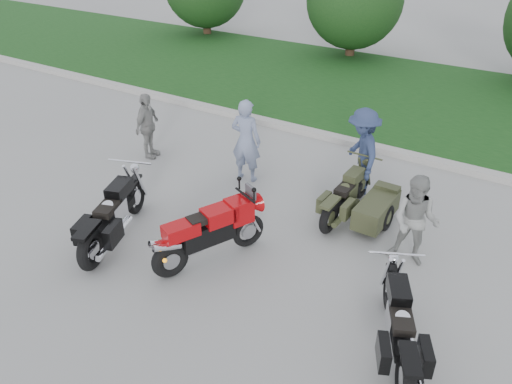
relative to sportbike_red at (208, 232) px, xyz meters
The scene contains 12 objects.
ground 0.66m from the sportbike_red, 101.95° to the right, with size 80.00×80.00×0.00m, color #A0A09B.
curb 5.76m from the sportbike_red, 90.55° to the left, with size 60.00×0.30×0.15m, color #AAA7A0.
grass_strip 9.91m from the sportbike_red, 90.32° to the left, with size 60.00×8.00×0.14m, color #21531C.
tree_mid_left 13.68m from the sportbike_red, 102.99° to the left, with size 3.60×3.60×4.00m.
sportbike_red is the anchor object (origin of this frame).
cruiser_left 1.87m from the sportbike_red, 166.38° to the right, with size 1.05×2.39×0.96m.
cruiser_right 3.40m from the sportbike_red, ahead, with size 1.13×2.11×0.87m.
cruiser_sidecar 3.10m from the sportbike_red, 55.56° to the left, with size 1.08×2.14×0.82m.
person_stripe 3.03m from the sportbike_red, 110.97° to the left, with size 0.67×0.44×1.85m, color #7D8AAA.
person_grey 3.44m from the sportbike_red, 32.24° to the left, with size 0.79×0.62×1.63m, color gray.
person_denim 3.82m from the sportbike_red, 70.91° to the left, with size 1.20×0.69×1.86m, color navy.
person_back 4.44m from the sportbike_red, 145.54° to the left, with size 0.93×0.39×1.58m, color gray.
Camera 1 is at (4.39, -5.09, 5.36)m, focal length 35.00 mm.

